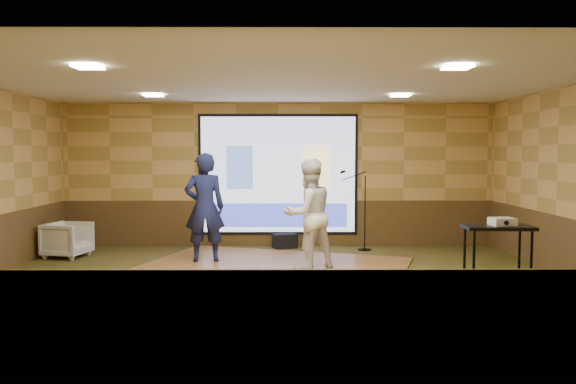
{
  "coord_description": "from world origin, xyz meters",
  "views": [
    {
      "loc": [
        0.14,
        -8.26,
        1.95
      ],
      "look_at": [
        0.19,
        1.09,
        1.3
      ],
      "focal_mm": 35.0,
      "sensor_mm": 36.0,
      "label": 1
    }
  ],
  "objects_px": {
    "dance_floor": "(270,268)",
    "mic_stand": "(362,226)",
    "player_right": "(309,214)",
    "player_left": "(205,207)",
    "av_table": "(497,246)",
    "duffel_bag": "(285,241)",
    "banquet_chair": "(67,240)",
    "projector": "(502,222)",
    "projector_screen": "(278,176)"
  },
  "relations": [
    {
      "from": "projector_screen",
      "to": "mic_stand",
      "type": "height_order",
      "value": "projector_screen"
    },
    {
      "from": "dance_floor",
      "to": "av_table",
      "type": "distance_m",
      "value": 3.65
    },
    {
      "from": "projector_screen",
      "to": "player_right",
      "type": "relative_size",
      "value": 1.82
    },
    {
      "from": "player_left",
      "to": "av_table",
      "type": "xyz_separation_m",
      "value": [
        4.33,
        -2.28,
        -0.32
      ]
    },
    {
      "from": "banquet_chair",
      "to": "duffel_bag",
      "type": "xyz_separation_m",
      "value": [
        4.07,
        1.02,
        -0.19
      ]
    },
    {
      "from": "player_right",
      "to": "mic_stand",
      "type": "relative_size",
      "value": 1.13
    },
    {
      "from": "player_left",
      "to": "projector",
      "type": "bearing_deg",
      "value": 143.11
    },
    {
      "from": "player_left",
      "to": "duffel_bag",
      "type": "height_order",
      "value": "player_left"
    },
    {
      "from": "projector_screen",
      "to": "projector",
      "type": "xyz_separation_m",
      "value": [
        3.11,
        -4.1,
        -0.46
      ]
    },
    {
      "from": "banquet_chair",
      "to": "duffel_bag",
      "type": "bearing_deg",
      "value": -63.46
    },
    {
      "from": "mic_stand",
      "to": "dance_floor",
      "type": "bearing_deg",
      "value": -115.78
    },
    {
      "from": "banquet_chair",
      "to": "duffel_bag",
      "type": "distance_m",
      "value": 4.2
    },
    {
      "from": "av_table",
      "to": "banquet_chair",
      "type": "relative_size",
      "value": 1.32
    },
    {
      "from": "av_table",
      "to": "projector_screen",
      "type": "bearing_deg",
      "value": 126.65
    },
    {
      "from": "banquet_chair",
      "to": "duffel_bag",
      "type": "relative_size",
      "value": 1.55
    },
    {
      "from": "dance_floor",
      "to": "mic_stand",
      "type": "xyz_separation_m",
      "value": [
        1.79,
        1.85,
        0.48
      ]
    },
    {
      "from": "dance_floor",
      "to": "av_table",
      "type": "relative_size",
      "value": 4.55
    },
    {
      "from": "player_right",
      "to": "av_table",
      "type": "distance_m",
      "value": 2.99
    },
    {
      "from": "player_right",
      "to": "projector",
      "type": "xyz_separation_m",
      "value": [
        2.59,
        -1.58,
        0.07
      ]
    },
    {
      "from": "dance_floor",
      "to": "mic_stand",
      "type": "distance_m",
      "value": 2.62
    },
    {
      "from": "mic_stand",
      "to": "banquet_chair",
      "type": "bearing_deg",
      "value": -154.14
    },
    {
      "from": "duffel_bag",
      "to": "dance_floor",
      "type": "bearing_deg",
      "value": -96.65
    },
    {
      "from": "mic_stand",
      "to": "duffel_bag",
      "type": "height_order",
      "value": "mic_stand"
    },
    {
      "from": "dance_floor",
      "to": "projector",
      "type": "distance_m",
      "value": 3.78
    },
    {
      "from": "projector_screen",
      "to": "duffel_bag",
      "type": "height_order",
      "value": "projector_screen"
    },
    {
      "from": "dance_floor",
      "to": "av_table",
      "type": "bearing_deg",
      "value": -28.44
    },
    {
      "from": "dance_floor",
      "to": "player_right",
      "type": "height_order",
      "value": "player_right"
    },
    {
      "from": "player_left",
      "to": "player_right",
      "type": "relative_size",
      "value": 1.06
    },
    {
      "from": "av_table",
      "to": "projector",
      "type": "distance_m",
      "value": 0.35
    },
    {
      "from": "player_left",
      "to": "mic_stand",
      "type": "distance_m",
      "value": 3.27
    },
    {
      "from": "projector",
      "to": "banquet_chair",
      "type": "height_order",
      "value": "projector"
    },
    {
      "from": "projector",
      "to": "banquet_chair",
      "type": "bearing_deg",
      "value": 151.2
    },
    {
      "from": "projector",
      "to": "dance_floor",
      "type": "bearing_deg",
      "value": 145.1
    },
    {
      "from": "projector_screen",
      "to": "projector",
      "type": "height_order",
      "value": "projector_screen"
    },
    {
      "from": "player_left",
      "to": "player_right",
      "type": "xyz_separation_m",
      "value": [
        1.81,
        -0.69,
        -0.05
      ]
    },
    {
      "from": "player_left",
      "to": "banquet_chair",
      "type": "xyz_separation_m",
      "value": [
        -2.65,
        0.54,
        -0.66
      ]
    },
    {
      "from": "av_table",
      "to": "projector",
      "type": "height_order",
      "value": "projector"
    },
    {
      "from": "projector",
      "to": "duffel_bag",
      "type": "xyz_separation_m",
      "value": [
        -2.97,
        3.83,
        -0.87
      ]
    },
    {
      "from": "projector_screen",
      "to": "duffel_bag",
      "type": "xyz_separation_m",
      "value": [
        0.14,
        -0.27,
        -1.33
      ]
    },
    {
      "from": "player_right",
      "to": "av_table",
      "type": "bearing_deg",
      "value": 120.16
    },
    {
      "from": "player_left",
      "to": "banquet_chair",
      "type": "height_order",
      "value": "player_left"
    },
    {
      "from": "projector_screen",
      "to": "mic_stand",
      "type": "xyz_separation_m",
      "value": [
        1.69,
        -0.54,
        -0.98
      ]
    },
    {
      "from": "dance_floor",
      "to": "player_right",
      "type": "bearing_deg",
      "value": -11.0
    },
    {
      "from": "projector_screen",
      "to": "player_left",
      "type": "xyz_separation_m",
      "value": [
        -1.28,
        -1.83,
        -0.48
      ]
    },
    {
      "from": "duffel_bag",
      "to": "av_table",
      "type": "bearing_deg",
      "value": -52.8
    },
    {
      "from": "av_table",
      "to": "banquet_chair",
      "type": "height_order",
      "value": "av_table"
    },
    {
      "from": "av_table",
      "to": "projector",
      "type": "bearing_deg",
      "value": 8.6
    },
    {
      "from": "projector",
      "to": "banquet_chair",
      "type": "distance_m",
      "value": 7.61
    },
    {
      "from": "banquet_chair",
      "to": "mic_stand",
      "type": "bearing_deg",
      "value": -69.96
    },
    {
      "from": "player_left",
      "to": "projector_screen",
      "type": "bearing_deg",
      "value": -134.57
    }
  ]
}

